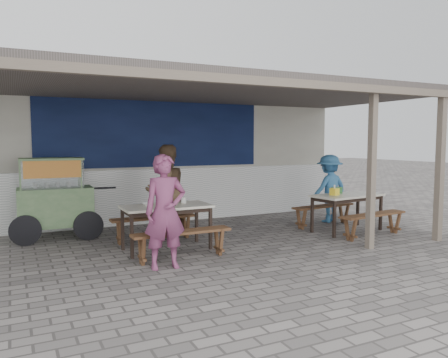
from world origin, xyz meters
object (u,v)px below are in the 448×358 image
bench_right_street (373,219)px  patron_right_table (329,188)px  tissue_box (334,192)px  donation_box (337,190)px  vendor_cart (54,195)px  patron_street_side (165,212)px  bench_left_wall (154,222)px  condiment_jar (183,200)px  bench_left_street (182,238)px  patron_wall_side (166,191)px  bench_right_wall (323,210)px  condiment_bowl (148,204)px  table_left (166,210)px  table_right (347,198)px

bench_right_street → patron_right_table: (0.27, 1.62, 0.42)m
tissue_box → donation_box: 0.30m
vendor_cart → patron_street_side: size_ratio=1.17×
bench_right_street → tissue_box: bearing=115.3°
bench_left_wall → bench_right_street: 4.13m
bench_left_wall → donation_box: (3.66, -0.67, 0.47)m
patron_street_side → condiment_jar: size_ratio=15.97×
bench_left_street → donation_box: bearing=11.0°
vendor_cart → tissue_box: 5.35m
condiment_jar → bench_left_street: bearing=-112.3°
bench_left_wall → tissue_box: tissue_box is taller
patron_right_table → patron_wall_side: bearing=-7.9°
bench_right_wall → condiment_bowl: 4.00m
table_left → bench_left_street: table_left is taller
table_left → condiment_bowl: (-0.28, 0.14, 0.10)m
bench_left_wall → patron_street_side: 1.83m
patron_street_side → bench_left_wall: bearing=83.0°
patron_wall_side → patron_street_side: bearing=54.3°
table_right → tissue_box: tissue_box is taller
table_left → condiment_jar: (0.36, 0.14, 0.13)m
donation_box → tissue_box: bearing=-139.1°
table_left → patron_right_table: 4.18m
table_right → tissue_box: size_ratio=11.01×
bench_right_street → vendor_cart: 5.99m
table_left → tissue_box: tissue_box is taller
bench_left_wall → bench_right_street: (3.84, -1.51, 0.00)m
bench_right_wall → tissue_box: (-0.25, -0.64, 0.48)m
vendor_cart → donation_box: 5.51m
table_right → patron_street_side: bearing=-175.1°
bench_right_street → condiment_bowl: size_ratio=8.65×
bench_left_street → table_left: bearing=90.0°
bench_left_street → table_right: 3.80m
tissue_box → condiment_bowl: (-3.71, 0.30, -0.05)m
patron_street_side → tissue_box: patron_street_side is taller
bench_right_street → patron_street_side: patron_street_side is taller
bench_right_wall → vendor_cart: (-5.29, 1.18, 0.48)m
table_left → donation_box: size_ratio=7.46×
patron_street_side → donation_box: (4.01, 1.06, -0.00)m
table_right → bench_right_street: bearing=-90.0°
bench_right_wall → table_right: bearing=-90.0°
bench_left_wall → table_right: table_right is taller
patron_street_side → table_left: bearing=75.2°
patron_wall_side → patron_right_table: bearing=160.7°
bench_right_wall → patron_street_side: (-4.04, -1.50, 0.48)m
bench_left_street → patron_street_side: patron_street_side is taller
bench_right_wall → patron_wall_side: 3.44m
patron_street_side → condiment_bowl: 1.17m
patron_wall_side → table_left: bearing=55.0°
patron_street_side → patron_wall_side: size_ratio=0.93×
patron_wall_side → tissue_box: 3.31m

